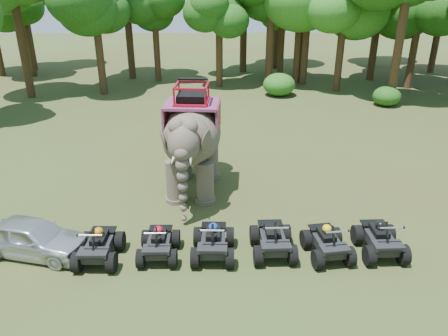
{
  "coord_description": "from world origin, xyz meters",
  "views": [
    {
      "loc": [
        -0.26,
        -13.02,
        8.29
      ],
      "look_at": [
        0.0,
        1.2,
        1.9
      ],
      "focal_mm": 35.0,
      "sensor_mm": 36.0,
      "label": 1
    }
  ],
  "objects_px": {
    "parked_car": "(32,237)",
    "atv_4": "(328,238)",
    "elephant": "(193,138)",
    "atv_0": "(98,242)",
    "atv_1": "(158,240)",
    "atv_5": "(381,235)",
    "atv_2": "(213,237)",
    "atv_3": "(273,235)"
  },
  "relations": [
    {
      "from": "elephant",
      "to": "atv_4",
      "type": "height_order",
      "value": "elephant"
    },
    {
      "from": "atv_0",
      "to": "atv_1",
      "type": "bearing_deg",
      "value": 6.12
    },
    {
      "from": "elephant",
      "to": "atv_5",
      "type": "distance_m",
      "value": 7.9
    },
    {
      "from": "atv_1",
      "to": "atv_3",
      "type": "xyz_separation_m",
      "value": [
        3.62,
        0.1,
        0.05
      ]
    },
    {
      "from": "elephant",
      "to": "atv_3",
      "type": "distance_m",
      "value": 5.62
    },
    {
      "from": "atv_4",
      "to": "atv_5",
      "type": "height_order",
      "value": "atv_5"
    },
    {
      "from": "atv_3",
      "to": "elephant",
      "type": "bearing_deg",
      "value": 118.96
    },
    {
      "from": "atv_0",
      "to": "atv_3",
      "type": "height_order",
      "value": "atv_3"
    },
    {
      "from": "elephant",
      "to": "atv_3",
      "type": "xyz_separation_m",
      "value": [
        2.72,
        -4.66,
        -1.58
      ]
    },
    {
      "from": "parked_car",
      "to": "atv_5",
      "type": "height_order",
      "value": "atv_5"
    },
    {
      "from": "atv_2",
      "to": "atv_5",
      "type": "height_order",
      "value": "atv_2"
    },
    {
      "from": "elephant",
      "to": "atv_1",
      "type": "distance_m",
      "value": 5.11
    },
    {
      "from": "elephant",
      "to": "atv_3",
      "type": "bearing_deg",
      "value": -55.05
    },
    {
      "from": "elephant",
      "to": "atv_1",
      "type": "height_order",
      "value": "elephant"
    },
    {
      "from": "elephant",
      "to": "parked_car",
      "type": "bearing_deg",
      "value": -132.91
    },
    {
      "from": "parked_car",
      "to": "atv_3",
      "type": "relative_size",
      "value": 1.98
    },
    {
      "from": "parked_car",
      "to": "atv_2",
      "type": "distance_m",
      "value": 5.77
    },
    {
      "from": "atv_1",
      "to": "atv_4",
      "type": "height_order",
      "value": "atv_4"
    },
    {
      "from": "elephant",
      "to": "atv_0",
      "type": "xyz_separation_m",
      "value": [
        -2.75,
        -4.91,
        -1.59
      ]
    },
    {
      "from": "atv_3",
      "to": "atv_5",
      "type": "xyz_separation_m",
      "value": [
        3.43,
        -0.05,
        -0.0
      ]
    },
    {
      "from": "atv_5",
      "to": "atv_1",
      "type": "bearing_deg",
      "value": 178.92
    },
    {
      "from": "elephant",
      "to": "atv_0",
      "type": "bearing_deg",
      "value": -114.61
    },
    {
      "from": "elephant",
      "to": "parked_car",
      "type": "distance_m",
      "value": 6.9
    },
    {
      "from": "atv_2",
      "to": "parked_car",
      "type": "bearing_deg",
      "value": 179.74
    },
    {
      "from": "parked_car",
      "to": "atv_5",
      "type": "bearing_deg",
      "value": -77.02
    },
    {
      "from": "parked_car",
      "to": "atv_1",
      "type": "bearing_deg",
      "value": -79.37
    },
    {
      "from": "elephant",
      "to": "atv_2",
      "type": "distance_m",
      "value": 5.07
    },
    {
      "from": "atv_3",
      "to": "atv_4",
      "type": "relative_size",
      "value": 1.05
    },
    {
      "from": "atv_1",
      "to": "atv_5",
      "type": "height_order",
      "value": "atv_5"
    },
    {
      "from": "atv_0",
      "to": "atv_1",
      "type": "height_order",
      "value": "atv_0"
    },
    {
      "from": "atv_3",
      "to": "atv_5",
      "type": "relative_size",
      "value": 1.0
    },
    {
      "from": "atv_4",
      "to": "atv_1",
      "type": "bearing_deg",
      "value": 171.31
    },
    {
      "from": "atv_2",
      "to": "atv_1",
      "type": "bearing_deg",
      "value": -177.82
    },
    {
      "from": "atv_1",
      "to": "atv_5",
      "type": "xyz_separation_m",
      "value": [
        7.05,
        0.05,
        0.05
      ]
    },
    {
      "from": "atv_2",
      "to": "atv_5",
      "type": "relative_size",
      "value": 1.0
    },
    {
      "from": "atv_0",
      "to": "elephant",
      "type": "bearing_deg",
      "value": 62.23
    },
    {
      "from": "atv_1",
      "to": "atv_3",
      "type": "height_order",
      "value": "atv_3"
    },
    {
      "from": "parked_car",
      "to": "atv_4",
      "type": "distance_m",
      "value": 9.39
    },
    {
      "from": "atv_0",
      "to": "atv_5",
      "type": "distance_m",
      "value": 8.9
    },
    {
      "from": "atv_0",
      "to": "atv_1",
      "type": "xyz_separation_m",
      "value": [
        1.85,
        0.15,
        -0.04
      ]
    },
    {
      "from": "atv_1",
      "to": "atv_2",
      "type": "height_order",
      "value": "atv_2"
    },
    {
      "from": "atv_2",
      "to": "elephant",
      "type": "bearing_deg",
      "value": 101.77
    }
  ]
}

